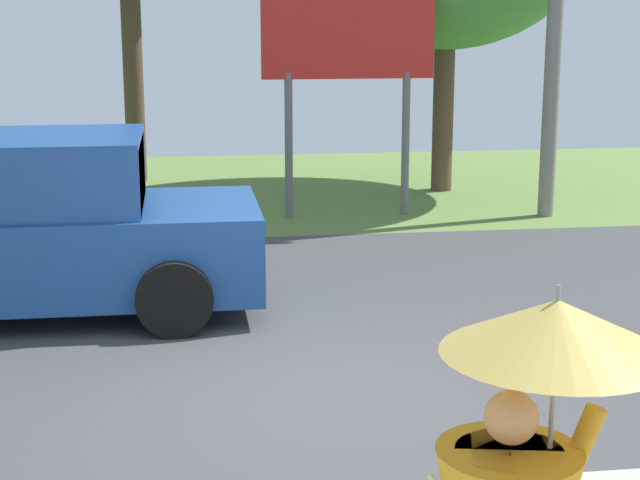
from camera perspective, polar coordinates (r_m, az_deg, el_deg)
ground_plane at (r=11.45m, az=-1.50°, el=-3.44°), size 40.00×22.00×0.20m
pickup_truck at (r=11.13m, az=-16.82°, el=0.40°), size 5.20×2.28×1.88m
roadside_billboard at (r=15.48m, az=1.58°, el=10.63°), size 2.60×0.12×3.50m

